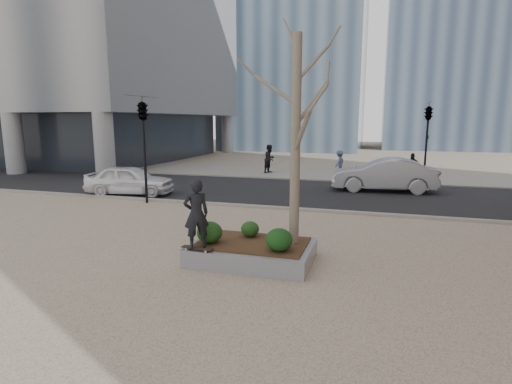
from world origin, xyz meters
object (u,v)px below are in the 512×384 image
(planter, at_px, (252,252))
(police_car, at_px, (130,180))
(skateboarder, at_px, (196,214))
(skateboard, at_px, (197,249))

(planter, distance_m, police_car, 10.83)
(skateboarder, bearing_deg, police_car, -84.41)
(skateboard, bearing_deg, police_car, 135.01)
(skateboard, bearing_deg, skateboarder, 0.00)
(police_car, bearing_deg, skateboarder, -148.89)
(skateboard, distance_m, skateboarder, 0.86)
(skateboard, relative_size, skateboarder, 0.48)
(police_car, bearing_deg, skateboard, -148.89)
(planter, xyz_separation_m, skateboarder, (-1.10, -0.88, 1.12))
(planter, height_order, skateboard, skateboard)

